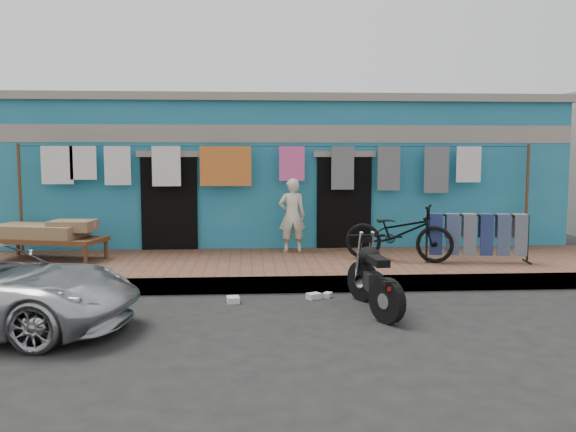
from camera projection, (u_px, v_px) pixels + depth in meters
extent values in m
plane|color=black|center=(298.00, 319.00, 7.91)|extent=(80.00, 80.00, 0.00)
cube|color=brown|center=(284.00, 268.00, 10.87)|extent=(28.00, 3.00, 0.25)
cube|color=gray|center=(290.00, 285.00, 9.43)|extent=(28.00, 0.10, 0.25)
cube|color=teal|center=(274.00, 177.00, 14.70)|extent=(12.00, 5.00, 3.20)
cube|color=#9E9384|center=(280.00, 134.00, 12.18)|extent=(12.00, 0.14, 0.35)
cube|color=#9E9384|center=(274.00, 107.00, 14.53)|extent=(12.20, 5.20, 0.16)
cube|color=black|center=(170.00, 209.00, 12.11)|extent=(1.10, 0.10, 2.10)
cube|color=black|center=(344.00, 208.00, 12.33)|extent=(1.10, 0.10, 2.10)
cylinder|color=brown|center=(20.00, 198.00, 11.67)|extent=(0.06, 0.06, 2.10)
cylinder|color=brown|center=(527.00, 196.00, 12.32)|extent=(0.06, 0.06, 2.10)
cylinder|color=black|center=(280.00, 146.00, 11.90)|extent=(10.00, 0.01, 0.01)
cube|color=silver|center=(57.00, 165.00, 11.65)|extent=(0.60, 0.02, 0.73)
cube|color=silver|center=(83.00, 163.00, 11.68)|extent=(0.50, 0.02, 0.64)
cube|color=silver|center=(118.00, 166.00, 11.73)|extent=(0.50, 0.02, 0.75)
cube|color=silver|center=(166.00, 166.00, 11.79)|extent=(0.55, 0.02, 0.78)
cube|color=#CC4C26|center=(226.00, 166.00, 11.87)|extent=(1.00, 0.02, 0.78)
cube|color=#E35397|center=(292.00, 164.00, 11.95)|extent=(0.50, 0.02, 0.68)
cube|color=slate|center=(343.00, 168.00, 12.02)|extent=(0.45, 0.02, 0.85)
cube|color=slate|center=(389.00, 168.00, 12.08)|extent=(0.45, 0.02, 0.87)
cube|color=slate|center=(436.00, 170.00, 12.15)|extent=(0.50, 0.02, 0.93)
cube|color=silver|center=(469.00, 164.00, 12.18)|extent=(0.50, 0.02, 0.72)
imported|color=beige|center=(292.00, 215.00, 11.81)|extent=(0.53, 0.37, 1.43)
imported|color=black|center=(399.00, 227.00, 10.79)|extent=(2.01, 1.36, 1.23)
cube|color=silver|center=(314.00, 296.00, 9.02)|extent=(0.24, 0.22, 0.09)
cube|color=silver|center=(328.00, 295.00, 9.13)|extent=(0.17, 0.18, 0.07)
cube|color=silver|center=(233.00, 300.00, 8.79)|extent=(0.20, 0.24, 0.09)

